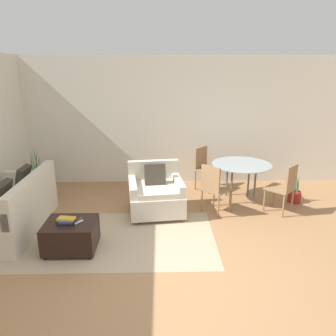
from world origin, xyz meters
TOP-DOWN VIEW (x-y plane):
  - ground_plane at (0.00, 0.00)m, footprint 20.00×20.00m
  - wall_back at (0.00, 3.51)m, footprint 12.00×0.06m
  - area_rug at (-0.80, 0.89)m, footprint 3.00×1.78m
  - couch at (-2.47, 1.24)m, footprint 0.92×1.87m
  - armchair at (-0.21, 1.83)m, footprint 1.03×1.04m
  - ottoman at (-1.39, 0.60)m, footprint 0.71×0.60m
  - book_stack at (-1.43, 0.56)m, footprint 0.25×0.16m
  - tv_remote_primary at (-1.28, 0.69)m, footprint 0.07×0.15m
  - tv_remote_secondary at (-1.27, 0.59)m, footprint 0.13×0.15m
  - potted_plant at (-2.60, 2.73)m, footprint 0.35×0.35m
  - dining_table at (1.43, 2.39)m, footprint 1.13×1.13m
  - dining_chair_near_left at (0.81, 1.76)m, footprint 0.59×0.59m
  - dining_chair_near_right at (2.06, 1.76)m, footprint 0.59×0.59m
  - dining_chair_far_left at (0.81, 3.01)m, footprint 0.59×0.59m
  - potted_plant_small at (2.46, 2.24)m, footprint 0.24×0.24m

SIDE VIEW (x-z plane):
  - ground_plane at x=0.00m, z-range 0.00..0.00m
  - area_rug at x=-0.80m, z-range 0.00..0.01m
  - potted_plant_small at x=2.46m, z-range -0.16..0.48m
  - potted_plant at x=-2.60m, z-range -0.31..0.76m
  - ottoman at x=-1.39m, z-range 0.02..0.44m
  - couch at x=-2.47m, z-range -0.15..0.77m
  - armchair at x=-0.21m, z-range -0.09..0.78m
  - tv_remote_primary at x=-1.28m, z-range 0.43..0.44m
  - tv_remote_secondary at x=-1.27m, z-range 0.43..0.44m
  - book_stack at x=-1.43m, z-range 0.42..0.51m
  - dining_chair_near_left at x=0.81m, z-range 0.07..0.97m
  - dining_chair_near_right at x=2.06m, z-range 0.07..0.97m
  - dining_chair_far_left at x=0.81m, z-range 0.07..0.97m
  - dining_table at x=1.43m, z-range 0.29..1.02m
  - wall_back at x=0.00m, z-range 0.00..2.75m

